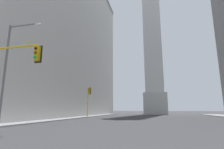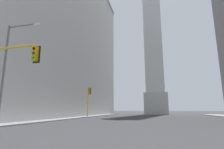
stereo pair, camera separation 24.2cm
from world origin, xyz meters
name	(u,v)px [view 1 (the left image)]	position (x,y,z in m)	size (l,w,h in m)	color
sidewalk_left	(49,120)	(-15.53, 21.33, 0.07)	(5.00, 71.10, 0.15)	gray
building_left	(41,30)	(-26.73, 32.64, 20.75)	(22.96, 59.84, 41.48)	#B2AFAA
obelisk	(151,14)	(0.00, 56.16, 35.07)	(7.21, 7.21, 73.40)	silver
traffic_light_mid_left	(88,97)	(-13.07, 30.68, 3.88)	(0.76, 0.52, 5.89)	yellow
traffic_light_near_left	(2,66)	(-11.56, 8.34, 4.81)	(5.13, 0.50, 6.31)	yellow
street_lamp	(11,62)	(-12.53, 10.11, 5.59)	(3.34, 0.36, 9.17)	slate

